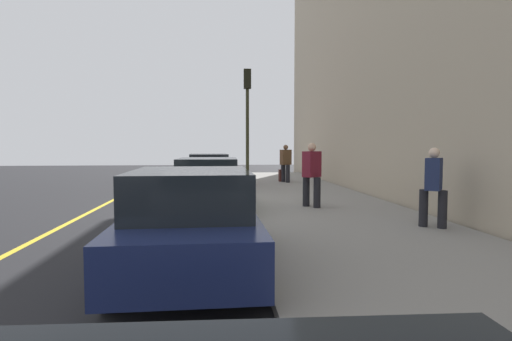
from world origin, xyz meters
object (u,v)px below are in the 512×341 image
at_px(parked_car_maroon, 209,171).
at_px(pedestrian_navy_coat, 433,185).
at_px(pedestrian_brown_coat, 286,162).
at_px(rolling_suitcase, 281,175).
at_px(pedestrian_burgundy_coat, 312,173).
at_px(traffic_light_pole, 247,110).
at_px(parked_car_navy, 192,222).
at_px(parked_car_green, 208,185).

distance_m(parked_car_maroon, pedestrian_navy_coat, 11.08).
height_order(pedestrian_brown_coat, rolling_suitcase, pedestrian_brown_coat).
xyz_separation_m(parked_car_maroon, pedestrian_burgundy_coat, (-6.91, -3.02, 0.34)).
height_order(pedestrian_navy_coat, rolling_suitcase, pedestrian_navy_coat).
bearing_deg(parked_car_maroon, traffic_light_pole, -153.71).
distance_m(parked_car_maroon, pedestrian_burgundy_coat, 7.55).
relative_size(parked_car_navy, pedestrian_navy_coat, 2.49).
relative_size(parked_car_green, pedestrian_brown_coat, 2.35).
bearing_deg(parked_car_navy, pedestrian_burgundy_coat, -29.90).
bearing_deg(pedestrian_navy_coat, parked_car_maroon, 26.22).
bearing_deg(pedestrian_navy_coat, rolling_suitcase, 7.38).
distance_m(parked_car_maroon, pedestrian_brown_coat, 3.69).
distance_m(parked_car_navy, traffic_light_pole, 9.46).
height_order(parked_car_maroon, pedestrian_navy_coat, pedestrian_navy_coat).
bearing_deg(parked_car_green, pedestrian_navy_coat, -126.26).
xyz_separation_m(parked_car_green, parked_car_maroon, (6.46, 0.15, 0.00)).
bearing_deg(pedestrian_brown_coat, parked_car_green, 154.73).
bearing_deg(pedestrian_burgundy_coat, pedestrian_navy_coat, -148.30).
relative_size(parked_car_maroon, rolling_suitcase, 5.21).
distance_m(traffic_light_pole, rolling_suitcase, 5.49).
height_order(pedestrian_navy_coat, pedestrian_burgundy_coat, pedestrian_burgundy_coat).
height_order(parked_car_maroon, pedestrian_burgundy_coat, pedestrian_burgundy_coat).
bearing_deg(parked_car_green, traffic_light_pole, -21.68).
bearing_deg(parked_car_maroon, pedestrian_brown_coat, -77.15).
xyz_separation_m(parked_car_maroon, pedestrian_brown_coat, (0.82, -3.58, 0.33)).
xyz_separation_m(parked_car_navy, pedestrian_navy_coat, (2.14, -4.84, 0.28)).
relative_size(pedestrian_burgundy_coat, traffic_light_pole, 0.40).
height_order(parked_car_navy, pedestrian_brown_coat, pedestrian_brown_coat).
height_order(pedestrian_navy_coat, traffic_light_pole, traffic_light_pole).
bearing_deg(pedestrian_navy_coat, pedestrian_burgundy_coat, 31.70).
bearing_deg(parked_car_green, parked_car_maroon, 1.30).
height_order(pedestrian_burgundy_coat, pedestrian_brown_coat, pedestrian_burgundy_coat).
bearing_deg(pedestrian_burgundy_coat, pedestrian_brown_coat, -4.12).
height_order(parked_car_maroon, traffic_light_pole, traffic_light_pole).
relative_size(parked_car_green, parked_car_maroon, 0.86).
distance_m(pedestrian_burgundy_coat, rolling_suitcase, 8.24).
height_order(pedestrian_navy_coat, pedestrian_brown_coat, pedestrian_brown_coat).
relative_size(pedestrian_burgundy_coat, pedestrian_brown_coat, 1.01).
bearing_deg(pedestrian_burgundy_coat, parked_car_maroon, 23.64).
height_order(parked_car_green, parked_car_maroon, same).
xyz_separation_m(parked_car_navy, pedestrian_burgundy_coat, (5.17, -2.97, 0.35)).
xyz_separation_m(parked_car_green, pedestrian_burgundy_coat, (-0.45, -2.88, 0.35)).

